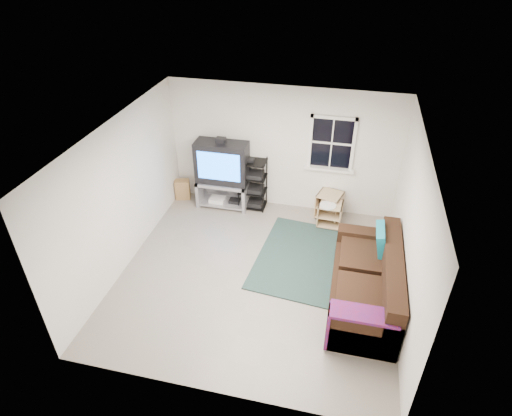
% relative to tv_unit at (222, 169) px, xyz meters
% --- Properties ---
extents(room, '(4.60, 4.62, 4.60)m').
position_rel_tv_unit_xyz_m(room, '(2.14, 0.26, 0.62)').
color(room, gray).
rests_on(room, ground).
extents(tv_unit, '(1.06, 0.53, 1.56)m').
position_rel_tv_unit_xyz_m(tv_unit, '(0.00, 0.00, 0.00)').
color(tv_unit, '#97979F').
rests_on(tv_unit, ground).
extents(av_rack, '(0.56, 0.41, 1.12)m').
position_rel_tv_unit_xyz_m(av_rack, '(0.62, 0.06, -0.37)').
color(av_rack, black).
rests_on(av_rack, ground).
extents(side_table_left, '(0.57, 0.57, 0.55)m').
position_rel_tv_unit_xyz_m(side_table_left, '(2.24, 0.07, -0.56)').
color(side_table_left, tan).
rests_on(side_table_left, ground).
extents(side_table_right, '(0.47, 0.49, 0.52)m').
position_rel_tv_unit_xyz_m(side_table_right, '(2.27, -0.22, -0.57)').
color(side_table_right, tan).
rests_on(side_table_right, ground).
extents(sofa, '(1.00, 2.25, 1.03)m').
position_rel_tv_unit_xyz_m(sofa, '(3.01, -2.23, -0.50)').
color(sofa, black).
rests_on(sofa, ground).
extents(shag_rug, '(1.78, 2.32, 0.03)m').
position_rel_tv_unit_xyz_m(shag_rug, '(1.91, -1.41, -0.85)').
color(shag_rug, black).
rests_on(shag_rug, ground).
extents(paper_bag, '(0.36, 0.28, 0.44)m').
position_rel_tv_unit_xyz_m(paper_bag, '(-0.95, 0.05, -0.64)').
color(paper_bag, olive).
rests_on(paper_bag, ground).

